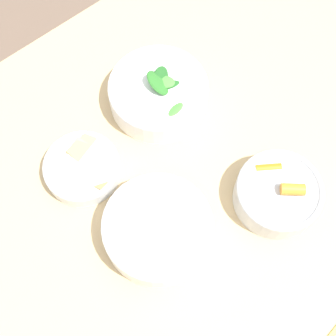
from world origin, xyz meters
TOP-DOWN VIEW (x-y plane):
  - ground_plane at (0.00, 0.00)m, footprint 10.00×10.00m
  - dining_table at (0.00, 0.00)m, footprint 1.23×0.88m
  - bowl_carrots at (-0.07, 0.14)m, footprint 0.15×0.15m
  - bowl_greens at (-0.04, -0.16)m, footprint 0.19×0.19m
  - bowl_beans_hotdog at (0.14, 0.05)m, footprint 0.19×0.19m
  - bowl_cookies at (0.17, -0.13)m, footprint 0.14×0.14m

SIDE VIEW (x-z plane):
  - ground_plane at x=0.00m, z-range 0.00..0.00m
  - dining_table at x=0.00m, z-range 0.26..0.98m
  - bowl_cookies at x=0.17m, z-range 0.72..0.76m
  - bowl_beans_hotdog at x=0.14m, z-range 0.72..0.78m
  - bowl_carrots at x=-0.07m, z-range 0.72..0.79m
  - bowl_greens at x=-0.04m, z-range 0.71..0.80m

